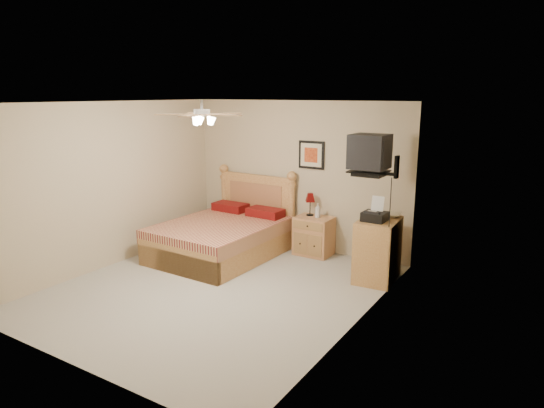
{
  "coord_description": "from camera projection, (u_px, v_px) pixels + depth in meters",
  "views": [
    {
      "loc": [
        3.91,
        -4.87,
        2.62
      ],
      "look_at": [
        0.33,
        0.9,
        1.06
      ],
      "focal_mm": 32.0,
      "sensor_mm": 36.0,
      "label": 1
    }
  ],
  "objects": [
    {
      "name": "ceiling",
      "position": [
        212.0,
        102.0,
        6.06
      ],
      "size": [
        4.0,
        4.5,
        0.04
      ],
      "primitive_type": "cube",
      "color": "white",
      "rests_on": "ground"
    },
    {
      "name": "ceiling_fan",
      "position": [
        202.0,
        114.0,
        5.93
      ],
      "size": [
        1.14,
        1.14,
        0.28
      ],
      "primitive_type": null,
      "color": "silver",
      "rests_on": "ceiling"
    },
    {
      "name": "dresser",
      "position": [
        378.0,
        250.0,
        6.87
      ],
      "size": [
        0.58,
        0.79,
        0.89
      ],
      "primitive_type": "cube",
      "rotation": [
        0.0,
        0.0,
        0.08
      ],
      "color": "#A16631",
      "rests_on": "ground"
    },
    {
      "name": "bed",
      "position": [
        220.0,
        216.0,
        7.81
      ],
      "size": [
        1.63,
        2.11,
        1.34
      ],
      "primitive_type": null,
      "rotation": [
        0.0,
        0.0,
        -0.03
      ],
      "color": "#A56533",
      "rests_on": "ground"
    },
    {
      "name": "table_lamp",
      "position": [
        310.0,
        204.0,
        7.98
      ],
      "size": [
        0.24,
        0.24,
        0.38
      ],
      "primitive_type": null,
      "rotation": [
        0.0,
        0.0,
        -0.18
      ],
      "color": "#560605",
      "rests_on": "nightstand"
    },
    {
      "name": "wall_left",
      "position": [
        111.0,
        185.0,
        7.37
      ],
      "size": [
        0.04,
        4.5,
        2.5
      ],
      "primitive_type": "cube",
      "color": "tan",
      "rests_on": "ground"
    },
    {
      "name": "fax_machine",
      "position": [
        375.0,
        209.0,
        6.67
      ],
      "size": [
        0.32,
        0.34,
        0.33
      ],
      "primitive_type": null,
      "rotation": [
        0.0,
        0.0,
        -0.01
      ],
      "color": "black",
      "rests_on": "dresser"
    },
    {
      "name": "nightstand",
      "position": [
        314.0,
        236.0,
        7.98
      ],
      "size": [
        0.59,
        0.44,
        0.64
      ],
      "primitive_type": "cube",
      "rotation": [
        0.0,
        0.0,
        0.0
      ],
      "color": "#B6784A",
      "rests_on": "ground"
    },
    {
      "name": "magazine_lower",
      "position": [
        385.0,
        215.0,
        7.0
      ],
      "size": [
        0.19,
        0.24,
        0.02
      ],
      "primitive_type": "imported",
      "rotation": [
        0.0,
        0.0,
        0.07
      ],
      "color": "#C1B499",
      "rests_on": "dresser"
    },
    {
      "name": "framed_picture",
      "position": [
        311.0,
        155.0,
        7.97
      ],
      "size": [
        0.46,
        0.04,
        0.46
      ],
      "primitive_type": "cube",
      "color": "black",
      "rests_on": "wall_back"
    },
    {
      "name": "wall_right",
      "position": [
        358.0,
        221.0,
        5.32
      ],
      "size": [
        0.04,
        4.5,
        2.5
      ],
      "primitive_type": "cube",
      "color": "tan",
      "rests_on": "ground"
    },
    {
      "name": "floor",
      "position": [
        217.0,
        289.0,
        6.62
      ],
      "size": [
        4.5,
        4.5,
        0.0
      ],
      "primitive_type": "plane",
      "color": "#9C978D",
      "rests_on": "ground"
    },
    {
      "name": "wall_front",
      "position": [
        63.0,
        244.0,
        4.48
      ],
      "size": [
        4.0,
        0.04,
        2.5
      ],
      "primitive_type": "cube",
      "color": "tan",
      "rests_on": "ground"
    },
    {
      "name": "wall_back",
      "position": [
        297.0,
        176.0,
        8.21
      ],
      "size": [
        4.0,
        0.04,
        2.5
      ],
      "primitive_type": "cube",
      "color": "tan",
      "rests_on": "ground"
    },
    {
      "name": "magazine_upper",
      "position": [
        386.0,
        213.0,
        6.99
      ],
      "size": [
        0.26,
        0.32,
        0.02
      ],
      "primitive_type": "imported",
      "rotation": [
        0.0,
        0.0,
        0.18
      ],
      "color": "tan",
      "rests_on": "magazine_lower"
    },
    {
      "name": "lotion_bottle",
      "position": [
        318.0,
        210.0,
        7.85
      ],
      "size": [
        0.09,
        0.1,
        0.24
      ],
      "primitive_type": "imported",
      "rotation": [
        0.0,
        0.0,
        -0.04
      ],
      "color": "silver",
      "rests_on": "nightstand"
    },
    {
      "name": "wall_tv",
      "position": [
        380.0,
        155.0,
        6.43
      ],
      "size": [
        0.56,
        0.46,
        0.58
      ],
      "primitive_type": null,
      "color": "black",
      "rests_on": "wall_right"
    }
  ]
}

